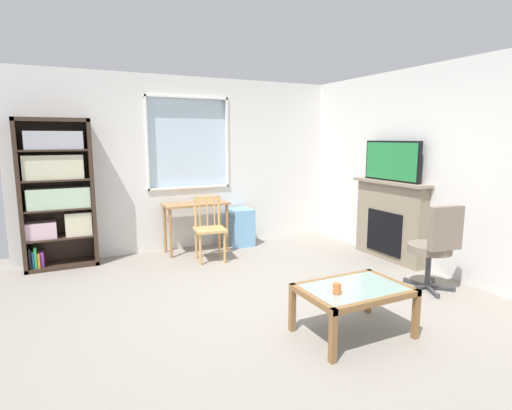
% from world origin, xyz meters
% --- Properties ---
extents(ground, '(5.92, 6.15, 0.02)m').
position_xyz_m(ground, '(0.00, 0.00, -0.01)').
color(ground, gray).
extents(wall_back_with_window, '(4.92, 0.15, 2.63)m').
position_xyz_m(wall_back_with_window, '(-0.00, 2.57, 1.28)').
color(wall_back_with_window, silver).
rests_on(wall_back_with_window, ground).
extents(wall_right, '(0.12, 5.35, 2.63)m').
position_xyz_m(wall_right, '(2.52, 0.00, 1.32)').
color(wall_right, silver).
rests_on(wall_right, ground).
extents(bookshelf, '(0.90, 0.38, 1.97)m').
position_xyz_m(bookshelf, '(-1.83, 2.33, 1.04)').
color(bookshelf, '#38281E').
rests_on(bookshelf, ground).
extents(desk_under_window, '(0.98, 0.43, 0.75)m').
position_xyz_m(desk_under_window, '(0.03, 2.22, 0.62)').
color(desk_under_window, '#A37547').
rests_on(desk_under_window, ground).
extents(wooden_chair, '(0.47, 0.45, 0.90)m').
position_xyz_m(wooden_chair, '(0.06, 1.71, 0.46)').
color(wooden_chair, tan).
rests_on(wooden_chair, ground).
extents(plastic_drawer_unit, '(0.35, 0.40, 0.59)m').
position_xyz_m(plastic_drawer_unit, '(0.78, 2.27, 0.30)').
color(plastic_drawer_unit, '#72ADDB').
rests_on(plastic_drawer_unit, ground).
extents(fireplace, '(0.26, 1.28, 1.12)m').
position_xyz_m(fireplace, '(2.36, 0.63, 0.56)').
color(fireplace, gray).
rests_on(fireplace, ground).
extents(tv, '(0.06, 0.99, 0.55)m').
position_xyz_m(tv, '(2.35, 0.63, 1.40)').
color(tv, black).
rests_on(tv, fireplace).
extents(office_chair, '(0.57, 0.59, 1.00)m').
position_xyz_m(office_chair, '(1.90, -0.55, 0.55)').
color(office_chair, '#7A6B5B').
rests_on(office_chair, ground).
extents(coffee_table, '(0.93, 0.65, 0.44)m').
position_xyz_m(coffee_table, '(0.42, -0.96, 0.38)').
color(coffee_table, '#8C9E99').
rests_on(coffee_table, ground).
extents(sippy_cup, '(0.07, 0.07, 0.09)m').
position_xyz_m(sippy_cup, '(0.19, -1.01, 0.49)').
color(sippy_cup, orange).
rests_on(sippy_cup, coffee_table).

